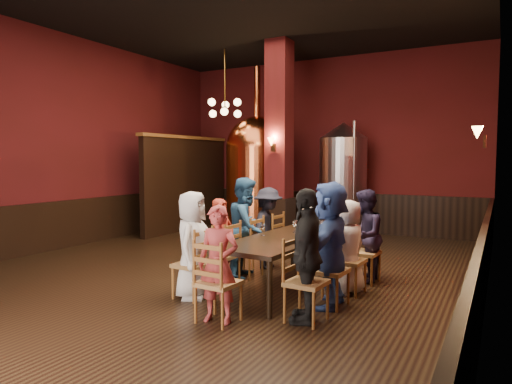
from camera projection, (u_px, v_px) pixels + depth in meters
The scene contains 37 objects.
room at pixel (223, 136), 7.63m from camera, with size 10.00×10.02×4.50m.
wainscot_right at pixel (483, 265), 5.88m from camera, with size 0.08×9.90×1.00m, color black.
wainscot_back at pixel (324, 211), 12.11m from camera, with size 7.90×0.08×1.00m, color black.
wainscot_left at pixel (66, 224), 9.64m from camera, with size 0.08×9.90×1.00m, color black.
column at pixel (279, 142), 10.23m from camera, with size 0.58×0.58×4.50m, color #4E1013.
partition at pixel (187, 185), 12.03m from camera, with size 0.22×3.50×2.40m, color black.
pendant_cluster at pixel (225, 108), 10.97m from camera, with size 0.90×0.90×1.70m, color #A57226, non-canonical shape.
sconce_wall at pixel (485, 136), 6.49m from camera, with size 0.20×0.20×0.36m, color black, non-canonical shape.
sconce_column at pixel (273, 144), 9.97m from camera, with size 0.20×0.20×0.36m, color black, non-canonical shape.
dining_table at pixel (283, 242), 6.51m from camera, with size 1.15×2.46×0.75m.
chair_0 at pixel (192, 264), 6.13m from camera, with size 0.46×0.46×0.92m, color brown, non-canonical shape.
person_0 at pixel (192, 245), 6.12m from camera, with size 0.70×0.46×1.44m, color silver.
chair_1 at pixel (222, 255), 6.70m from camera, with size 0.46×0.46×0.92m, color brown, non-canonical shape.
person_1 at pixel (222, 243), 6.69m from camera, with size 0.47×0.31×1.29m, color maroon.
chair_2 at pixel (247, 248), 7.26m from camera, with size 0.46×0.46×0.92m, color brown, non-canonical shape.
person_2 at pixel (246, 227), 7.23m from camera, with size 0.77×0.38×1.58m, color navy.
chair_3 at pixel (268, 241), 7.82m from camera, with size 0.46×0.46×0.92m, color brown, non-canonical shape.
person_3 at pixel (268, 228), 7.81m from camera, with size 0.90×0.52×1.39m, color black.
chair_4 at pixel (307, 282), 5.23m from camera, with size 0.46×0.46×0.92m, color brown, non-canonical shape.
person_4 at pixel (307, 255), 5.21m from camera, with size 0.90×0.38×1.54m, color black.
chair_5 at pixel (330, 270), 5.80m from camera, with size 0.46×0.46×0.92m, color brown, non-canonical shape.
person_5 at pixel (330, 244), 5.77m from camera, with size 1.48×0.47×1.59m, color #324E96.
chair_6 at pixel (348, 260), 6.36m from camera, with size 0.46×0.46×0.92m, color brown, non-canonical shape.
person_6 at pixel (348, 247), 6.34m from camera, with size 0.64×0.42×1.31m, color beige.
chair_7 at pixel (364, 252), 6.92m from camera, with size 0.46×0.46×0.92m, color brown, non-canonical shape.
person_7 at pixel (364, 236), 6.90m from camera, with size 0.69×0.34×1.42m, color black.
chair_8 at pixel (218, 282), 5.22m from camera, with size 0.46×0.46×0.92m, color brown, non-canonical shape.
person_8 at pixel (218, 264), 5.20m from camera, with size 0.49×0.32×1.35m, color #A83838.
copper_kettle at pixel (257, 173), 11.54m from camera, with size 1.79×1.79×4.18m.
steel_vessel at pixel (343, 179), 11.09m from camera, with size 1.15×1.15×2.76m.
rose_vase at pixel (306, 213), 7.41m from camera, with size 0.23×0.23×0.38m.
wine_glass_0 at pixel (263, 230), 6.68m from camera, with size 0.07×0.07×0.17m, color white, non-canonical shape.
wine_glass_1 at pixel (321, 226), 7.04m from camera, with size 0.07×0.07×0.17m, color white, non-canonical shape.
wine_glass_2 at pixel (326, 227), 6.92m from camera, with size 0.07×0.07×0.17m, color white, non-canonical shape.
wine_glass_3 at pixel (294, 227), 6.96m from camera, with size 0.07×0.07×0.17m, color white, non-canonical shape.
wine_glass_4 at pixel (296, 226), 7.07m from camera, with size 0.07×0.07×0.17m, color white, non-canonical shape.
wine_glass_5 at pixel (298, 233), 6.44m from camera, with size 0.07×0.07×0.17m, color white, non-canonical shape.
Camera 1 is at (4.14, -6.49, 1.87)m, focal length 32.00 mm.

